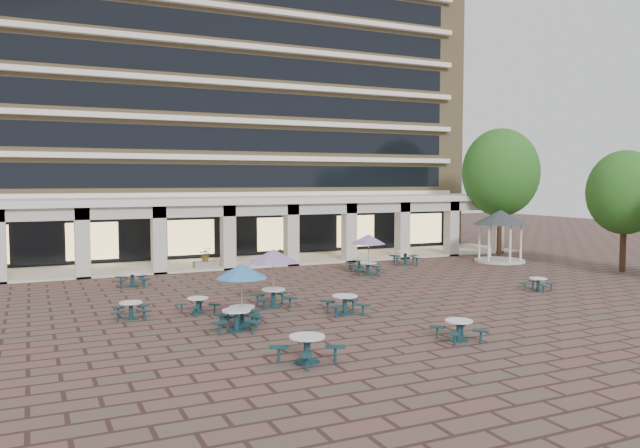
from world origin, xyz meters
The scene contains 21 objects.
ground centered at (0.00, 0.00, 0.00)m, with size 120.00×120.00×0.00m, color brown.
apartment_building centered at (0.00, 25.47, 12.60)m, with size 40.00×15.50×25.20m.
retail_arcade centered at (0.00, 14.80, 3.00)m, with size 42.00×6.60×4.40m.
picnic_table_0 centered at (-5.68, -7.85, 0.49)m, with size 2.23×2.23×0.82m.
picnic_table_1 centered at (-6.43, -3.16, 0.47)m, with size 2.11×2.11×0.79m.
picnic_table_2 centered at (-1.51, -2.23, 0.47)m, with size 1.91×1.91×0.78m.
picnic_table_3 centered at (9.70, -1.49, 0.38)m, with size 1.76×1.76×0.64m.
picnic_table_4 centered at (-5.96, -2.36, 1.99)m, with size 2.02×2.02×2.34m.
picnic_table_5 centered at (0.08, -7.69, 0.43)m, with size 1.66×1.66×0.72m.
picnic_table_6 centered at (-3.64, 0.42, 2.13)m, with size 2.17×2.17×2.51m.
picnic_table_8 centered at (-9.63, 0.55, 0.41)m, with size 1.65×1.65×0.68m.
picnic_table_9 centered at (-6.97, 0.43, 0.39)m, with size 1.79×1.79×0.66m.
picnic_table_10 centered at (4.95, 8.41, 0.43)m, with size 1.93×1.93×0.71m.
picnic_table_11 centered at (4.55, 6.58, 2.02)m, with size 2.05×2.05×2.37m.
picnic_table_12 centered at (-8.46, 8.32, 0.45)m, with size 1.81×1.81×0.76m.
picnic_table_13 centered at (9.03, 9.60, 0.51)m, with size 2.35×2.35×0.86m.
gazebo centered at (15.55, 8.05, 2.62)m, with size 3.73×3.73×3.47m.
tree_east_a centered at (19.10, 1.31, 4.77)m, with size 4.39×4.39×7.31m.
tree_east_c centered at (18.05, 11.00, 6.07)m, with size 5.57×5.57×9.28m.
planter_left centered at (-3.40, 12.90, 0.59)m, with size 1.50×0.90×1.36m.
planter_right centered at (1.63, 12.90, 0.46)m, with size 1.50×0.69×1.20m.
Camera 1 is at (-13.11, -24.78, 5.49)m, focal length 35.00 mm.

